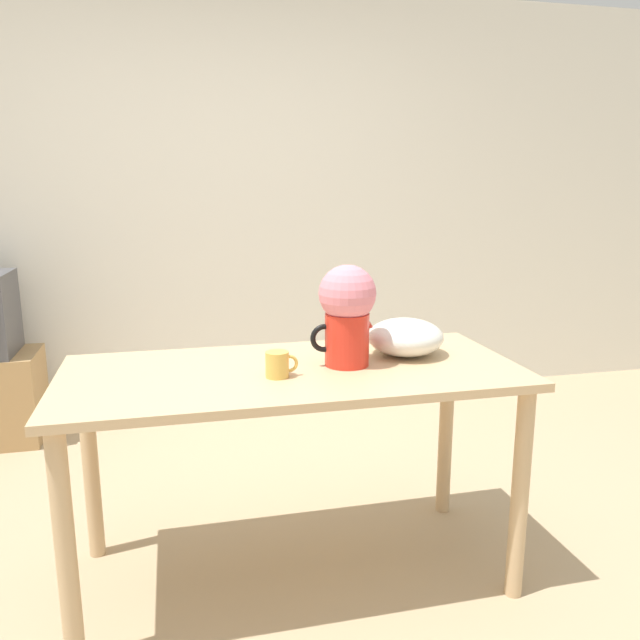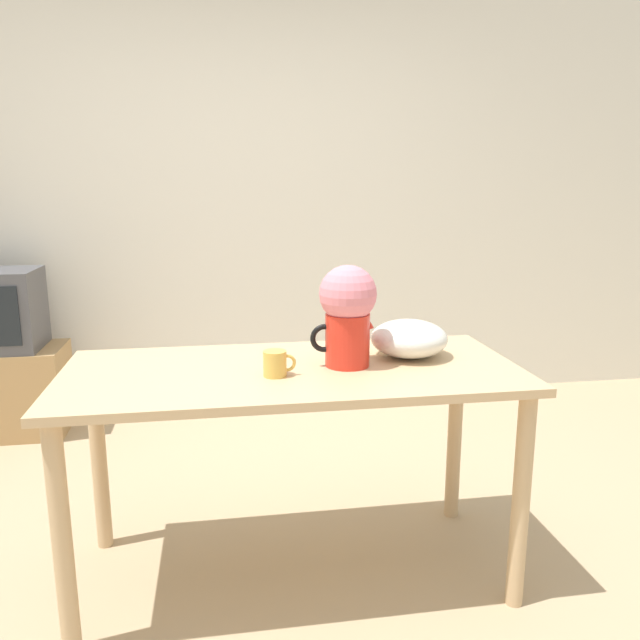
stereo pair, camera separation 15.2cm
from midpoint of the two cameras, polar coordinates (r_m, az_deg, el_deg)
name	(u,v)px [view 2 (the right image)]	position (r m, az deg, el deg)	size (l,w,h in m)	color
ground_plane	(263,589)	(2.45, -3.33, -23.36)	(12.00, 12.00, 0.00)	tan
wall_back	(235,204)	(4.04, -6.66, 10.45)	(8.00, 0.05, 2.60)	silver
table	(293,398)	(2.22, -0.54, -7.21)	(1.59, 0.72, 0.80)	tan
flower_vase	(348,310)	(2.17, 4.55, 0.94)	(0.23, 0.20, 0.36)	red
coffee_mug	(276,363)	(2.08, -1.99, -4.00)	(0.11, 0.08, 0.09)	gold
white_bowl	(409,338)	(2.34, 9.99, -1.69)	(0.28, 0.28, 0.14)	silver
tv_stand	(5,391)	(4.03, -25.93, -5.89)	(0.68, 0.40, 0.51)	tan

